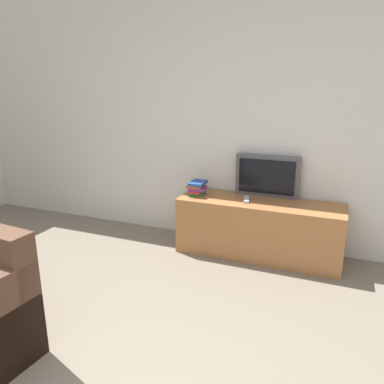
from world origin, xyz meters
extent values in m
cube|color=silver|center=(0.00, 3.03, 1.30)|extent=(9.00, 0.06, 2.60)
cube|color=#9E6638|center=(0.64, 2.73, 0.27)|extent=(1.56, 0.49, 0.55)
cube|color=#4C4C51|center=(0.66, 2.94, 0.75)|extent=(0.62, 0.08, 0.41)
cube|color=black|center=(0.66, 2.89, 0.75)|extent=(0.54, 0.01, 0.33)
cube|color=#2D753D|center=(-0.01, 2.72, 0.56)|extent=(0.16, 0.16, 0.03)
cube|color=#B72D28|center=(0.00, 2.72, 0.59)|extent=(0.13, 0.20, 0.02)
cube|color=#7A3884|center=(0.01, 2.71, 0.62)|extent=(0.17, 0.16, 0.03)
cube|color=#995623|center=(-0.01, 2.71, 0.65)|extent=(0.15, 0.18, 0.03)
cube|color=#23478E|center=(0.01, 2.72, 0.67)|extent=(0.15, 0.22, 0.03)
cube|color=#B7B7B7|center=(0.51, 2.71, 0.56)|extent=(0.09, 0.19, 0.02)
camera|label=1|loc=(1.32, -0.65, 1.62)|focal=35.00mm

